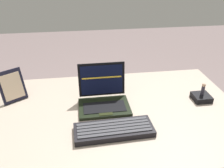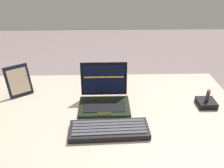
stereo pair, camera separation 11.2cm
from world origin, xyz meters
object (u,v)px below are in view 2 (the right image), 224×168
object	(u,v)px
external_keyboard	(109,130)
figurine	(208,94)
figurine_stand	(206,103)
photo_frame	(18,81)
laptop_front	(104,98)

from	to	relation	value
external_keyboard	figurine	world-z (taller)	figurine
figurine_stand	external_keyboard	bearing A→B (deg)	-158.46
external_keyboard	photo_frame	distance (m)	0.60
external_keyboard	figurine_stand	world-z (taller)	same
external_keyboard	figurine	xyz separation A→B (m)	(0.50, 0.20, 0.05)
photo_frame	figurine	world-z (taller)	photo_frame
laptop_front	figurine_stand	xyz separation A→B (m)	(0.52, -0.02, -0.03)
figurine_stand	figurine	distance (m)	0.05
external_keyboard	figurine_stand	distance (m)	0.54
laptop_front	figurine_stand	bearing A→B (deg)	-2.29
figurine_stand	figurine	xyz separation A→B (m)	(0.00, 0.00, 0.05)
external_keyboard	figurine	distance (m)	0.54
figurine_stand	figurine	size ratio (longest dim) A/B	1.28
external_keyboard	photo_frame	world-z (taller)	photo_frame
photo_frame	figurine	distance (m)	1.00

